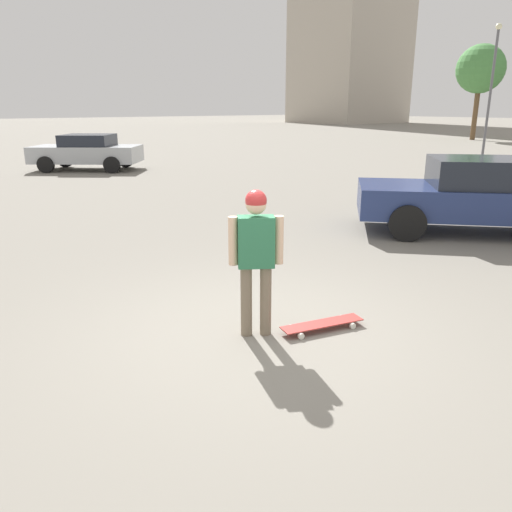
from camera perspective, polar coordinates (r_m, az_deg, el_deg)
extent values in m
plane|color=gray|center=(5.57, 0.00, -8.91)|extent=(220.00, 220.00, 0.00)
cylinder|color=#7A6B56|center=(5.40, -1.11, -5.19)|extent=(0.12, 0.12, 0.79)
cylinder|color=#7A6B56|center=(5.42, 1.11, -5.12)|extent=(0.12, 0.12, 0.79)
cube|color=#2D724C|center=(5.20, 0.00, 1.64)|extent=(0.38, 0.43, 0.54)
cylinder|color=beige|center=(5.18, -2.64, 1.73)|extent=(0.10, 0.10, 0.51)
cylinder|color=beige|center=(5.22, 2.63, 1.84)|extent=(0.10, 0.10, 0.51)
sphere|color=beige|center=(5.11, 0.00, 5.94)|extent=(0.21, 0.21, 0.21)
sphere|color=red|center=(5.10, 0.00, 6.35)|extent=(0.22, 0.22, 0.22)
cube|color=#A5332D|center=(5.69, 7.57, -7.65)|extent=(0.46, 0.99, 0.01)
cylinder|color=silver|center=(5.46, 5.18, -9.12)|extent=(0.05, 0.08, 0.07)
cylinder|color=silver|center=(5.65, 4.03, -8.18)|extent=(0.05, 0.08, 0.07)
cylinder|color=silver|center=(5.78, 11.00, -7.85)|extent=(0.05, 0.08, 0.07)
cylinder|color=silver|center=(5.96, 9.73, -7.01)|extent=(0.05, 0.08, 0.07)
cube|color=navy|center=(10.73, 23.97, 5.76)|extent=(4.58, 4.37, 0.58)
cube|color=#1E232D|center=(10.68, 24.92, 8.66)|extent=(2.60, 2.56, 0.54)
cylinder|color=black|center=(9.65, 16.91, 3.62)|extent=(0.64, 0.60, 0.68)
cylinder|color=black|center=(11.38, 15.81, 5.63)|extent=(0.64, 0.60, 0.68)
cube|color=#ADB2B7|center=(20.99, -18.78, 10.98)|extent=(4.05, 4.29, 0.63)
cube|color=#1E232D|center=(20.92, -18.65, 12.44)|extent=(2.46, 2.48, 0.43)
cylinder|color=black|center=(20.63, -22.90, 9.60)|extent=(0.55, 0.60, 0.62)
cylinder|color=black|center=(22.34, -20.96, 10.26)|extent=(0.55, 0.60, 0.62)
cylinder|color=black|center=(19.73, -16.15, 9.98)|extent=(0.55, 0.60, 0.62)
cylinder|color=black|center=(21.51, -14.66, 10.60)|extent=(0.55, 0.60, 0.62)
cylinder|color=brown|center=(41.64, 23.77, 14.69)|extent=(0.36, 0.36, 3.81)
sphere|color=#478442|center=(41.72, 24.29, 18.92)|extent=(3.42, 3.42, 3.42)
cylinder|color=#59595E|center=(26.94, 25.18, 16.22)|extent=(0.12, 0.12, 5.75)
sphere|color=beige|center=(27.15, 26.01, 22.51)|extent=(0.28, 0.28, 0.28)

